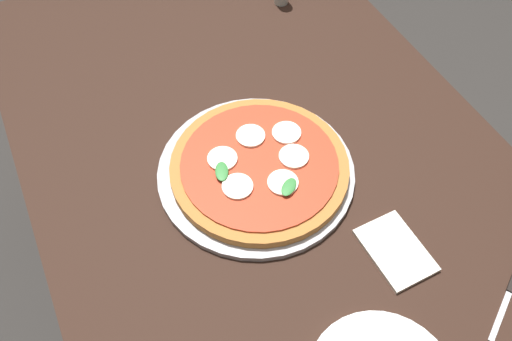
% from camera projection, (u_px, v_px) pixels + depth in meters
% --- Properties ---
extents(ground_plane, '(6.00, 6.00, 0.00)m').
position_uv_depth(ground_plane, '(257.00, 291.00, 1.63)').
color(ground_plane, '#2D2B28').
extents(dining_table, '(1.36, 0.88, 0.71)m').
position_uv_depth(dining_table, '(258.00, 171.00, 1.14)').
color(dining_table, black).
rests_on(dining_table, ground_plane).
extents(serving_tray, '(0.37, 0.37, 0.01)m').
position_uv_depth(serving_tray, '(256.00, 172.00, 1.02)').
color(serving_tray, '#B2B2B7').
rests_on(serving_tray, dining_table).
extents(pizza, '(0.33, 0.33, 0.03)m').
position_uv_depth(pizza, '(259.00, 166.00, 1.00)').
color(pizza, '#B27033').
rests_on(pizza, serving_tray).
extents(napkin, '(0.13, 0.09, 0.01)m').
position_uv_depth(napkin, '(395.00, 250.00, 0.92)').
color(napkin, white).
rests_on(napkin, dining_table).
extents(knife, '(0.10, 0.14, 0.01)m').
position_uv_depth(knife, '(511.00, 288.00, 0.88)').
color(knife, black).
rests_on(knife, dining_table).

